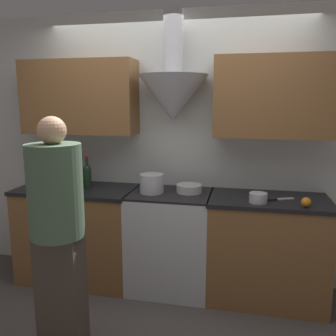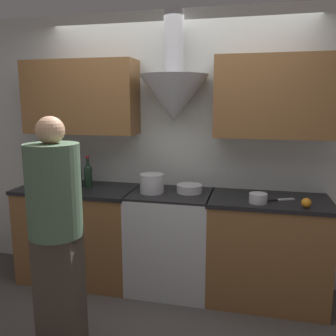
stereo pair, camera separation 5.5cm
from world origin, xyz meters
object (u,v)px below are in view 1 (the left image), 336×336
Objects in this scene: wine_bottle_5 at (77,174)px; person_foreground_left at (58,230)px; orange_fruit at (306,202)px; mixing_bowl at (189,188)px; wine_bottle_3 at (59,173)px; wine_bottle_0 at (33,172)px; wine_bottle_6 at (87,175)px; wine_bottle_4 at (68,174)px; saucepan at (258,198)px; wine_bottle_1 at (41,173)px; stock_pot at (152,183)px; stove_range at (170,240)px; wine_bottle_2 at (51,172)px.

person_foreground_left reaches higher than wine_bottle_5.
mixing_bowl is at bearing 165.52° from orange_fruit.
orange_fruit is (2.27, -0.22, -0.10)m from wine_bottle_3.
person_foreground_left is (-0.71, -1.10, -0.05)m from mixing_bowl.
wine_bottle_0 is 1.00× the size of wine_bottle_3.
person_foreground_left is at bearing -75.33° from wine_bottle_6.
wine_bottle_6 is 1.99m from orange_fruit.
person_foreground_left is at bearing -51.39° from wine_bottle_0.
wine_bottle_4 is 0.94× the size of wine_bottle_5.
wine_bottle_0 is 2.20m from saucepan.
person_foreground_left is at bearing -54.41° from wine_bottle_1.
stock_pot is (0.86, -0.06, -0.04)m from wine_bottle_4.
wine_bottle_1 is 0.28m from wine_bottle_4.
wine_bottle_1 is 1.00× the size of wine_bottle_3.
orange_fruit is at bearing -7.36° from stock_pot.
stove_range is 1.44m from wine_bottle_1.
stock_pot is (0.76, -0.05, -0.05)m from wine_bottle_5.
stove_range is at bearing -0.38° from wine_bottle_1.
stock_pot is 0.35m from mixing_bowl.
wine_bottle_2 is (0.20, -0.00, 0.01)m from wine_bottle_0.
mixing_bowl is (1.58, 0.02, -0.09)m from wine_bottle_0.
stove_range is 0.94m from saucepan.
person_foreground_left reaches higher than wine_bottle_0.
wine_bottle_5 reaches higher than wine_bottle_0.
wine_bottle_0 is at bearing 174.83° from orange_fruit.
person_foreground_left is (0.76, -1.07, -0.14)m from wine_bottle_1.
wine_bottle_6 is at bearing 174.25° from stock_pot.
mixing_bowl is 0.14× the size of person_foreground_left.
mixing_bowl is 1.01m from orange_fruit.
wine_bottle_3 is at bearing 174.55° from orange_fruit.
wine_bottle_1 is 0.10m from wine_bottle_2.
stove_range is 2.83× the size of wine_bottle_0.
wine_bottle_4 is at bearing 0.91° from wine_bottle_2.
wine_bottle_1 is at bearing -177.26° from wine_bottle_6.
stove_range is 12.15× the size of orange_fruit.
wine_bottle_3 is 1.51× the size of stock_pot.
stock_pot is at bearing -5.75° from wine_bottle_6.
wine_bottle_0 reaches higher than orange_fruit.
wine_bottle_0 is at bearing 179.97° from wine_bottle_2.
mixing_bowl is at bearing 0.90° from wine_bottle_2.
wine_bottle_4 is 0.19× the size of person_foreground_left.
stock_pot is 1.33m from orange_fruit.
wine_bottle_4 is 0.10m from wine_bottle_5.
wine_bottle_2 reaches higher than orange_fruit.
wine_bottle_6 is (0.48, 0.02, -0.00)m from wine_bottle_1.
wine_bottle_3 reaches higher than stove_range.
wine_bottle_1 is at bearing 175.02° from orange_fruit.
saucepan is at bearing -7.48° from stock_pot.
wine_bottle_6 is at bearing 0.51° from wine_bottle_0.
wine_bottle_5 is at bearing 0.17° from wine_bottle_1.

